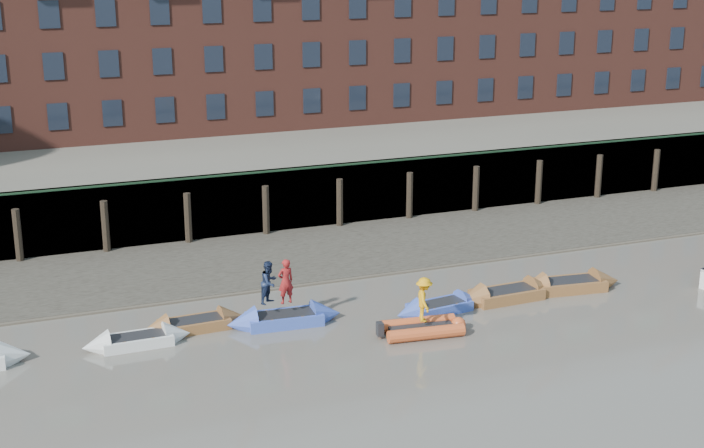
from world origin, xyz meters
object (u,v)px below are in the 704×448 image
rowboat_1 (137,340)px  person_rower_b (269,282)px  rowboat_4 (439,307)px  rowboat_5 (507,294)px  person_rower_a (286,281)px  person_rib_crew (424,300)px  rowboat_2 (194,324)px  rowboat_3 (284,319)px  rib_tender (425,328)px  rowboat_6 (569,285)px

rowboat_1 → person_rower_b: bearing=1.7°
rowboat_4 → rowboat_5: size_ratio=0.88×
person_rower_a → person_rib_crew: bearing=139.5°
rowboat_2 → rowboat_4: size_ratio=1.02×
rowboat_2 → rowboat_5: size_ratio=0.90×
person_rower_a → person_rower_b: person_rower_a is taller
rowboat_3 → person_rower_b: person_rower_b is taller
rowboat_1 → rib_tender: 10.92m
rowboat_1 → person_rib_crew: bearing=-15.9°
rowboat_4 → rowboat_2: bearing=162.2°
rib_tender → person_rower_b: person_rower_b is taller
rowboat_3 → rowboat_5: (9.54, -0.79, 0.00)m
rowboat_4 → rowboat_6: (6.34, 0.25, 0.04)m
rowboat_1 → rowboat_5: rowboat_5 is taller
rowboat_3 → rib_tender: size_ratio=1.38×
rib_tender → rowboat_1: bearing=170.8°
person_rower_a → rib_tender: bearing=139.6°
rowboat_1 → person_rower_b: person_rower_b is taller
person_rower_b → rib_tender: bearing=-69.6°
person_rower_b → rowboat_6: bearing=-43.5°
rowboat_4 → person_rower_a: 6.49m
rowboat_5 → person_rower_a: bearing=172.9°
rowboat_3 → rib_tender: (4.77, -2.86, 0.01)m
rowboat_5 → rowboat_2: bearing=170.8°
rowboat_3 → person_rower_b: size_ratio=2.71×
rowboat_6 → rowboat_5: bearing=-172.5°
rowboat_3 → rowboat_6: bearing=0.9°
rowboat_1 → rowboat_2: size_ratio=0.95×
rowboat_2 → person_rower_b: person_rower_b is taller
rowboat_2 → person_rower_b: bearing=-13.0°
rowboat_3 → rib_tender: rowboat_3 is taller
rowboat_2 → rowboat_4: (9.72, -1.76, -0.01)m
rowboat_1 → rowboat_2: rowboat_2 is taller
rowboat_3 → rowboat_1: bearing=-175.9°
rowboat_3 → person_rower_a: size_ratio=2.57×
rowboat_3 → person_rower_a: (0.08, -0.01, 1.56)m
rowboat_6 → person_rib_crew: bearing=-158.6°
rowboat_1 → rowboat_2: (2.34, 0.76, 0.01)m
rowboat_4 → rowboat_6: 6.34m
rowboat_6 → person_rib_crew: (-7.93, -2.09, 1.17)m
rowboat_3 → rowboat_2: bearing=171.5°
person_rower_b → rowboat_2: bearing=130.3°
rowboat_5 → person_rower_b: 10.22m
rowboat_6 → rib_tender: 8.15m
rowboat_5 → rib_tender: rowboat_5 is taller
rowboat_5 → rowboat_6: 3.10m
rowboat_5 → person_rib_crew: bearing=-159.4°
rowboat_3 → rowboat_5: size_ratio=0.99×
rowboat_6 → person_rower_a: (-12.56, 0.73, 1.56)m
rowboat_2 → person_rib_crew: bearing=-26.4°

